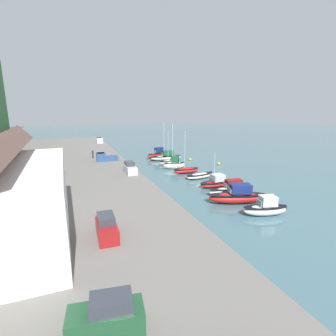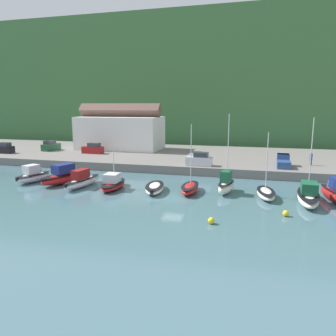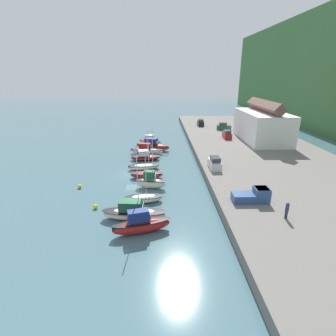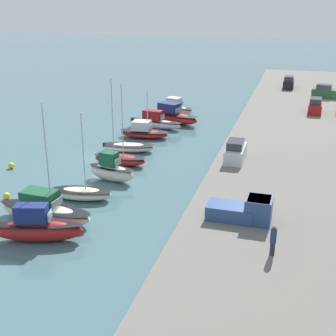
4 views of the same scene
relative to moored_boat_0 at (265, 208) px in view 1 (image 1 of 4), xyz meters
The scene contains 21 objects.
ground_plane 21.77m from the moored_boat_0, ahead, with size 320.00×320.00×0.00m, color #476B75.
quay_promenade 32.75m from the moored_boat_0, 48.75° to the left, with size 124.32×28.85×1.37m.
harbor_clubhouse 28.51m from the moored_boat_0, 86.71° to the left, with size 18.62×9.34×10.06m.
moored_boat_0 is the anchor object (origin of this frame).
moored_boat_1 4.92m from the moored_boat_0, ahead, with size 4.98×8.75×2.81m.
moored_boat_2 8.30m from the moored_boat_0, ahead, with size 2.66×7.66×2.45m.
moored_boat_3 12.88m from the moored_boat_0, ahead, with size 2.77×6.34×6.01m.
moored_boat_4 18.69m from the moored_boat_0, ahead, with size 3.34×6.37×0.97m.
moored_boat_5 23.16m from the moored_boat_0, ahead, with size 2.06×5.75×8.68m.
moored_boat_6 27.65m from the moored_boat_0, ahead, with size 2.39×5.07×10.00m.
moored_boat_7 32.46m from the moored_boat_0, ahead, with size 2.72×5.69×7.88m.
moored_boat_8 37.06m from the moored_boat_0, ahead, with size 2.88×8.26×9.66m.
moored_boat_9 40.17m from the moored_boat_0, ahead, with size 3.30×7.01×2.90m.
parked_car_0 24.88m from the moored_boat_0, 118.78° to the left, with size 2.40×4.42×2.16m.
parked_car_1 25.47m from the moored_boat_0, 28.73° to the left, with size 4.21×1.82×2.16m.
parked_car_2 20.18m from the moored_boat_0, 92.74° to the left, with size 4.25×1.93×2.16m.
pickup_truck_0 38.36m from the moored_boat_0, 22.73° to the left, with size 2.05×4.75×1.90m.
pickup_truck_1 67.72m from the moored_boat_0, 10.27° to the left, with size 4.78×2.11×1.90m.
person_on_quay 43.35m from the moored_boat_0, 23.29° to the left, with size 0.40×0.40×2.14m.
mooring_buoy_0 29.24m from the moored_boat_0, 20.80° to the right, with size 0.64×0.64×0.64m.
mooring_buoy_1 34.84m from the moored_boat_0, 10.40° to the right, with size 0.63×0.63×0.63m.
Camera 1 is at (-46.12, 25.75, 13.66)m, focal length 28.00 mm.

